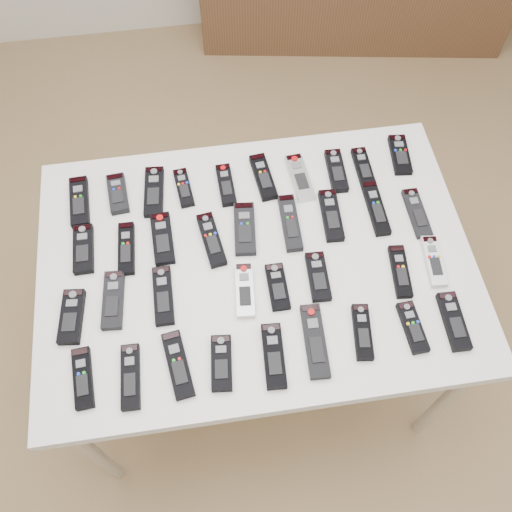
{
  "coord_description": "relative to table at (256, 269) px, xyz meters",
  "views": [
    {
      "loc": [
        -0.21,
        -0.86,
        2.21
      ],
      "look_at": [
        -0.09,
        -0.06,
        0.8
      ],
      "focal_mm": 40.0,
      "sensor_mm": 36.0,
      "label": 1
    }
  ],
  "objects": [
    {
      "name": "table",
      "position": [
        0.0,
        0.0,
        0.0
      ],
      "size": [
        1.25,
        0.88,
        0.78
      ],
      "color": "white",
      "rests_on": "ground"
    },
    {
      "name": "remote_32",
      "position": [
        0.12,
        -0.27,
        0.07
      ],
      "size": [
        0.06,
        0.21,
        0.02
      ],
      "primitive_type": "cube",
      "rotation": [
        0.0,
        0.0,
        -0.05
      ],
      "color": "black",
      "rests_on": "table"
    },
    {
      "name": "remote_30",
      "position": [
        -0.13,
        -0.3,
        0.07
      ],
      "size": [
        0.07,
        0.15,
        0.02
      ],
      "primitive_type": "cube",
      "rotation": [
        0.0,
        0.0,
        -0.1
      ],
      "color": "black",
      "rests_on": "table"
    },
    {
      "name": "remote_7",
      "position": [
        0.3,
        0.27,
        0.07
      ],
      "size": [
        0.06,
        0.16,
        0.02
      ],
      "primitive_type": "cube",
      "rotation": [
        0.0,
        0.0,
        -0.04
      ],
      "color": "black",
      "rests_on": "table"
    },
    {
      "name": "remote_25",
      "position": [
        0.4,
        -0.1,
        0.07
      ],
      "size": [
        0.06,
        0.17,
        0.02
      ],
      "primitive_type": "cube",
      "rotation": [
        0.0,
        0.0,
        -0.1
      ],
      "color": "black",
      "rests_on": "table"
    },
    {
      "name": "remote_11",
      "position": [
        -0.37,
        0.08,
        0.07
      ],
      "size": [
        0.05,
        0.17,
        0.02
      ],
      "primitive_type": "cube",
      "rotation": [
        0.0,
        0.0,
        -0.03
      ],
      "color": "black",
      "rests_on": "table"
    },
    {
      "name": "remote_22",
      "position": [
        -0.05,
        -0.1,
        0.07
      ],
      "size": [
        0.06,
        0.17,
        0.02
      ],
      "primitive_type": "cube",
      "rotation": [
        0.0,
        0.0,
        -0.09
      ],
      "color": "#B7B7BC",
      "rests_on": "table"
    },
    {
      "name": "remote_34",
      "position": [
        0.38,
        -0.27,
        0.07
      ],
      "size": [
        0.05,
        0.15,
        0.02
      ],
      "primitive_type": "cube",
      "rotation": [
        0.0,
        0.0,
        0.05
      ],
      "color": "black",
      "rests_on": "table"
    },
    {
      "name": "remote_18",
      "position": [
        0.5,
        0.08,
        0.07
      ],
      "size": [
        0.05,
        0.17,
        0.02
      ],
      "primitive_type": "cube",
      "rotation": [
        0.0,
        0.0,
        0.0
      ],
      "color": "black",
      "rests_on": "table"
    },
    {
      "name": "ground",
      "position": [
        0.09,
        0.06,
        -0.72
      ],
      "size": [
        4.0,
        4.0,
        0.0
      ],
      "primitive_type": "plane",
      "color": "#987A4D",
      "rests_on": "ground"
    },
    {
      "name": "remote_20",
      "position": [
        -0.41,
        -0.08,
        0.07
      ],
      "size": [
        0.07,
        0.18,
        0.02
      ],
      "primitive_type": "cube",
      "rotation": [
        0.0,
        0.0,
        -0.08
      ],
      "color": "black",
      "rests_on": "table"
    },
    {
      "name": "remote_14",
      "position": [
        -0.02,
        0.1,
        0.07
      ],
      "size": [
        0.08,
        0.18,
        0.02
      ],
      "primitive_type": "cube",
      "rotation": [
        0.0,
        0.0,
        -0.1
      ],
      "color": "black",
      "rests_on": "table"
    },
    {
      "name": "remote_2",
      "position": [
        -0.28,
        0.28,
        0.07
      ],
      "size": [
        0.07,
        0.19,
        0.02
      ],
      "primitive_type": "cube",
      "rotation": [
        0.0,
        0.0,
        -0.08
      ],
      "color": "black",
      "rests_on": "table"
    },
    {
      "name": "remote_0",
      "position": [
        -0.5,
        0.27,
        0.07
      ],
      "size": [
        0.06,
        0.18,
        0.02
      ],
      "primitive_type": "cube",
      "rotation": [
        0.0,
        0.0,
        0.04
      ],
      "color": "black",
      "rests_on": "table"
    },
    {
      "name": "remote_33",
      "position": [
        0.25,
        -0.27,
        0.07
      ],
      "size": [
        0.06,
        0.16,
        0.02
      ],
      "primitive_type": "cube",
      "rotation": [
        0.0,
        0.0,
        -0.13
      ],
      "color": "black",
      "rests_on": "table"
    },
    {
      "name": "remote_1",
      "position": [
        -0.39,
        0.28,
        0.07
      ],
      "size": [
        0.07,
        0.15,
        0.02
      ],
      "primitive_type": "cube",
      "rotation": [
        0.0,
        0.0,
        0.09
      ],
      "color": "black",
      "rests_on": "table"
    },
    {
      "name": "remote_35",
      "position": [
        0.5,
        -0.27,
        0.07
      ],
      "size": [
        0.06,
        0.17,
        0.02
      ],
      "primitive_type": "cube",
      "rotation": [
        0.0,
        0.0,
        -0.03
      ],
      "color": "black",
      "rests_on": "table"
    },
    {
      "name": "remote_28",
      "position": [
        -0.37,
        -0.3,
        0.07
      ],
      "size": [
        0.05,
        0.17,
        0.02
      ],
      "primitive_type": "cube",
      "rotation": [
        0.0,
        0.0,
        -0.03
      ],
      "color": "black",
      "rests_on": "table"
    },
    {
      "name": "remote_19",
      "position": [
        -0.52,
        -0.11,
        0.07
      ],
      "size": [
        0.07,
        0.16,
        0.02
      ],
      "primitive_type": "cube",
      "rotation": [
        0.0,
        0.0,
        -0.11
      ],
      "color": "black",
      "rests_on": "table"
    },
    {
      "name": "remote_13",
      "position": [
        -0.12,
        0.08,
        0.07
      ],
      "size": [
        0.07,
        0.18,
        0.02
      ],
      "primitive_type": "cube",
      "rotation": [
        0.0,
        0.0,
        0.15
      ],
      "color": "black",
      "rests_on": "table"
    },
    {
      "name": "remote_9",
      "position": [
        0.51,
        0.31,
        0.07
      ],
      "size": [
        0.07,
        0.16,
        0.02
      ],
      "primitive_type": "cube",
      "rotation": [
        0.0,
        0.0,
        -0.1
      ],
      "color": "black",
      "rests_on": "table"
    },
    {
      "name": "remote_23",
      "position": [
        0.05,
        -0.1,
        0.07
      ],
      "size": [
        0.05,
        0.14,
        0.02
      ],
      "primitive_type": "cube",
      "rotation": [
        0.0,
        0.0,
        0.0
      ],
      "color": "black",
      "rests_on": "table"
    },
    {
      "name": "remote_31",
      "position": [
        0.0,
        -0.3,
        0.07
      ],
      "size": [
        0.06,
        0.18,
        0.02
      ],
      "primitive_type": "cube",
      "rotation": [
        0.0,
        0.0,
        -0.06
      ],
      "color": "black",
      "rests_on": "table"
    },
    {
      "name": "remote_6",
      "position": [
        0.18,
        0.26,
        0.07
      ],
      "size": [
        0.07,
        0.18,
        0.02
      ],
      "primitive_type": "cube",
      "rotation": [
        0.0,
        0.0,
        0.07
      ],
      "color": "#B7B7BC",
      "rests_on": "table"
    },
    {
      "name": "remote_8",
      "position": [
        0.38,
        0.27,
        0.07
      ],
      "size": [
        0.05,
        0.15,
        0.02
      ],
      "primitive_type": "cube",
      "rotation": [
        0.0,
        0.0,
        0.0
      ],
      "color": "black",
      "rests_on": "table"
    },
    {
      "name": "remote_21",
      "position": [
        -0.27,
        -0.08,
        0.07
      ],
      "size": [
        0.05,
        0.18,
        0.02
      ],
      "primitive_type": "cube",
      "rotation": [
        0.0,
        0.0,
        -0.0
      ],
      "color": "black",
      "rests_on": "table"
    },
    {
      "name": "remote_12",
      "position": [
        -0.26,
        0.1,
        0.07
      ],
      "size": [
        0.06,
        0.17,
        0.02
      ],
      "primitive_type": "cube",
      "rotation": [
        0.0,
        0.0,
        0.03
      ],
      "color": "black",
      "rests_on": "table"
    },
    {
      "name": "remote_10",
      "position": [
        -0.49,
        0.1,
        0.07
      ],
      "size": [
        0.06,
        0.16,
        0.02
      ],
      "primitive_type": "cube",
      "rotation": [
        0.0,
        0.0,
        0.01
      ],
      "color": "black",
      "rests_on": "table"
    },
    {
      "name": "remote_5",
      "position": [
        0.06,
        0.28,
        0.07
      ],
      "size": [
        0.07,
        0.17,
        0.02
      ],
      "primitive_type": "cube",
      "rotation": [
        0.0,
        0.0,
        0.1
      ],
      "color": "black",
      "rests_on": "table"
    },
    {
      "name": "remote_26",
      "position": [
        0.5,
        -0.09,
        0.07
      ],
      "size": [
        0.06,
        0.16,
        0.02
      ],
      "primitive_type": "cube",
      "rotation": [
        0.0,
        0.0,
        -0.1
      ],
      "color": "silver",
      "rests_on": "table"
    },
    {
      "name": "remote_24",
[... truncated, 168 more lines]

